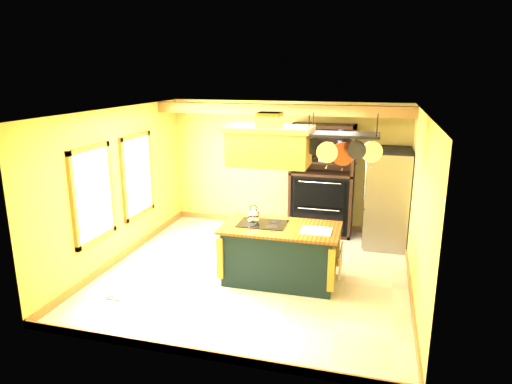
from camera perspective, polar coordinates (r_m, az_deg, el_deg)
The scene contains 15 objects.
floor at distance 7.84m, azimuth -0.01°, elevation -9.98°, with size 5.00×5.00×0.00m, color beige.
ceiling at distance 7.14m, azimuth -0.01°, elevation 10.09°, with size 5.00×5.00×0.00m, color white.
wall_back at distance 9.75m, azimuth 3.87°, elevation 3.33°, with size 5.00×0.02×2.70m, color gold.
wall_front at distance 5.13m, azimuth -7.44°, elevation -7.54°, with size 5.00×0.02×2.70m, color gold.
wall_left at distance 8.37m, azimuth -16.77°, elevation 0.79°, with size 0.02×5.00×2.70m, color gold.
wall_right at distance 7.16m, azimuth 19.68°, elevation -1.78°, with size 0.02×5.00×2.70m, color gold.
ceiling_beam at distance 8.79m, azimuth 2.95°, elevation 10.26°, with size 5.00×0.15×0.20m, color olive.
window_near at distance 7.69m, azimuth -19.68°, elevation -0.28°, with size 0.06×1.06×1.56m.
window_far at distance 8.84m, azimuth -14.57°, elevation 2.01°, with size 0.06×1.06×1.56m.
kitchen_island at distance 7.39m, azimuth 3.06°, elevation -7.64°, with size 1.87×1.05×1.11m.
range_hood at distance 6.95m, azimuth 1.65°, elevation 6.03°, with size 1.29×0.73×0.80m.
pot_rack at distance 6.78m, azimuth 10.84°, elevation 6.18°, with size 1.12×0.52×0.77m.
refrigerator at distance 9.09m, azimuth 16.01°, elevation -0.98°, with size 0.80×0.95×1.85m.
hutch at distance 9.49m, azimuth 8.17°, elevation -0.01°, with size 1.29×0.58×2.28m.
floor_register at distance 7.32m, azimuth -17.22°, elevation -12.57°, with size 0.28×0.12×0.01m, color black.
Camera 1 is at (1.87, -6.86, 3.30)m, focal length 32.00 mm.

